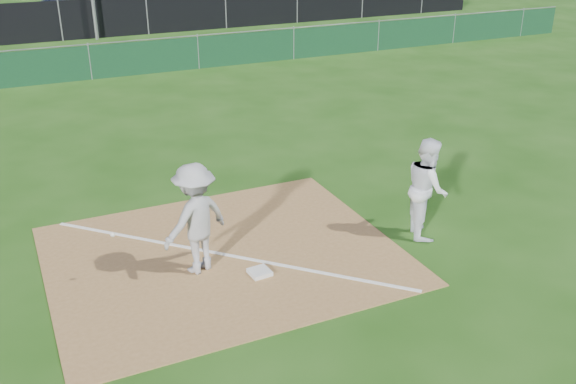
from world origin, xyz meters
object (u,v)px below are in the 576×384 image
object	(u,v)px
play_at_first	(196,219)
runner	(427,188)
car_mid	(66,13)
first_base	(260,272)
car_right	(159,5)

from	to	relation	value
play_at_first	runner	size ratio (longest dim) A/B	1.10
car_mid	runner	bearing A→B (deg)	-163.98
first_base	car_mid	size ratio (longest dim) A/B	0.08
first_base	car_right	bearing A→B (deg)	78.70
car_mid	car_right	distance (m)	5.48
car_mid	car_right	bearing A→B (deg)	-63.93
first_base	play_at_first	distance (m)	1.40
car_mid	first_base	bearing A→B (deg)	-171.25
play_at_first	car_right	xyz separation A→B (m)	(6.52, 27.64, -0.35)
runner	first_base	bearing A→B (deg)	115.16
runner	car_right	bearing A→B (deg)	18.99
play_at_first	car_right	world-z (taller)	play_at_first
first_base	car_right	world-z (taller)	car_right
first_base	play_at_first	bearing A→B (deg)	146.18
car_right	first_base	bearing A→B (deg)	-179.29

